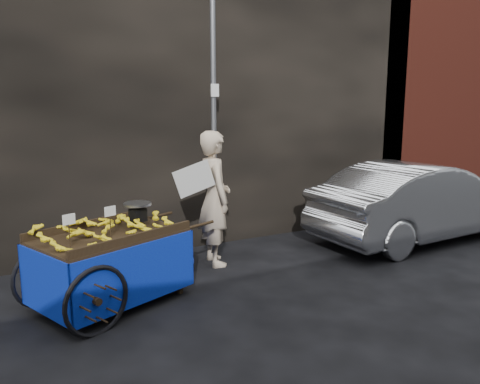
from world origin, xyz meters
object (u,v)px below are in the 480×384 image
banana_cart (106,243)px  vendor (214,198)px  parked_car (420,201)px  plastic_bag (184,262)px

banana_cart → vendor: (1.64, 0.70, 0.22)m
banana_cart → vendor: size_ratio=1.25×
banana_cart → vendor: 1.80m
vendor → parked_car: bearing=-90.6°
banana_cart → plastic_bag: (1.13, 0.60, -0.59)m
vendor → plastic_bag: bearing=109.1°
vendor → plastic_bag: (-0.51, -0.10, -0.80)m
banana_cart → parked_car: bearing=-19.4°
plastic_bag → banana_cart: bearing=-152.0°
banana_cart → plastic_bag: banana_cart is taller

